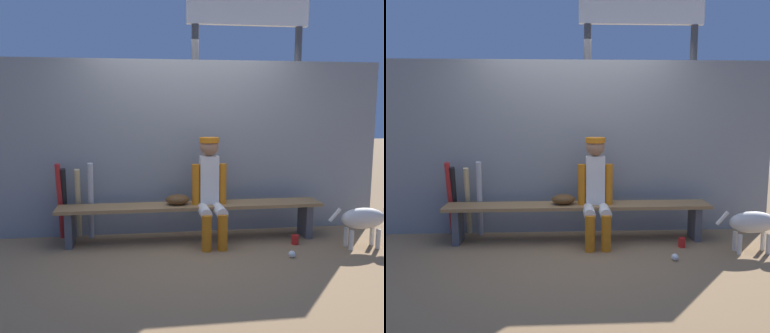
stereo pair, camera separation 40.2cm
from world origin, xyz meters
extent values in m
plane|color=olive|center=(0.00, 0.00, 0.00)|extent=(30.00, 30.00, 0.00)
cube|color=gray|center=(0.00, 0.38, 1.08)|extent=(4.99, 0.03, 2.16)
cube|color=olive|center=(0.00, 0.00, 0.43)|extent=(3.12, 0.36, 0.04)
cube|color=#4C4C51|center=(-1.41, 0.00, 0.20)|extent=(0.08, 0.29, 0.41)
cube|color=#4C4C51|center=(1.41, 0.00, 0.20)|extent=(0.08, 0.29, 0.41)
cube|color=silver|center=(0.20, 0.00, 0.73)|extent=(0.22, 0.13, 0.57)
sphere|color=#9E7051|center=(0.20, 0.00, 1.13)|extent=(0.22, 0.22, 0.22)
cylinder|color=orange|center=(0.20, 0.00, 1.20)|extent=(0.23, 0.23, 0.06)
cylinder|color=silver|center=(0.11, -0.19, 0.41)|extent=(0.13, 0.38, 0.13)
cylinder|color=orange|center=(0.11, -0.38, 0.20)|extent=(0.11, 0.11, 0.41)
cylinder|color=orange|center=(0.04, -0.02, 0.68)|extent=(0.09, 0.09, 0.49)
cylinder|color=silver|center=(0.29, -0.19, 0.41)|extent=(0.13, 0.38, 0.13)
cylinder|color=orange|center=(0.29, -0.38, 0.20)|extent=(0.11, 0.11, 0.41)
cylinder|color=orange|center=(0.36, -0.02, 0.68)|extent=(0.09, 0.09, 0.49)
ellipsoid|color=#593819|center=(-0.17, 0.00, 0.51)|extent=(0.28, 0.20, 0.12)
cylinder|color=#B7B7BC|center=(-1.19, 0.22, 0.47)|extent=(0.10, 0.22, 0.94)
cylinder|color=tan|center=(-1.35, 0.28, 0.43)|extent=(0.10, 0.27, 0.87)
cylinder|color=black|center=(-1.51, 0.25, 0.44)|extent=(0.10, 0.28, 0.88)
cylinder|color=#B22323|center=(-1.55, 0.23, 0.47)|extent=(0.07, 0.25, 0.94)
sphere|color=white|center=(0.97, -0.71, 0.04)|extent=(0.07, 0.07, 0.07)
cylinder|color=red|center=(1.17, -0.30, 0.06)|extent=(0.08, 0.08, 0.11)
cylinder|color=silver|center=(0.19, 0.01, 0.50)|extent=(0.08, 0.08, 0.11)
cylinder|color=#3F3F42|center=(0.18, 1.03, 1.35)|extent=(0.10, 0.10, 2.70)
cylinder|color=#3F3F42|center=(1.66, 1.03, 1.35)|extent=(0.10, 0.10, 2.70)
ellipsoid|color=beige|center=(1.88, -0.50, 0.34)|extent=(0.52, 0.20, 0.24)
cylinder|color=beige|center=(1.54, -0.50, 0.39)|extent=(0.15, 0.04, 0.16)
cylinder|color=beige|center=(2.04, -0.44, 0.11)|extent=(0.05, 0.05, 0.22)
cylinder|color=beige|center=(2.04, -0.56, 0.11)|extent=(0.05, 0.05, 0.22)
cylinder|color=beige|center=(1.72, -0.44, 0.11)|extent=(0.05, 0.05, 0.22)
cylinder|color=beige|center=(1.72, -0.56, 0.11)|extent=(0.05, 0.05, 0.22)
camera|label=1|loc=(-0.64, -4.72, 1.58)|focal=38.59mm
camera|label=2|loc=(-0.24, -4.76, 1.58)|focal=38.59mm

